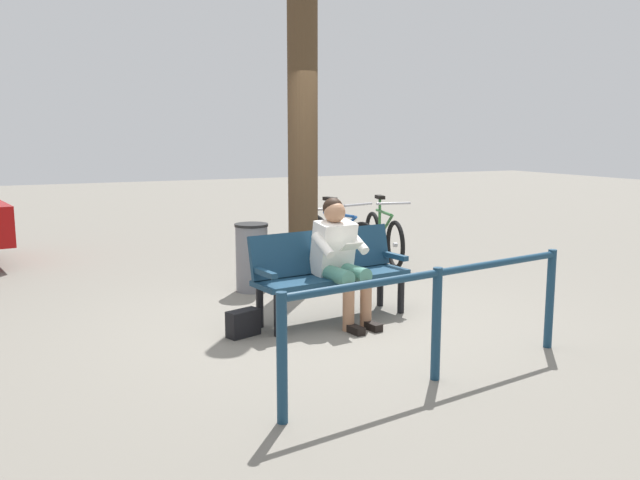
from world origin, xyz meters
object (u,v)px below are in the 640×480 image
Objects in this scene: handbag at (243,323)px; bicycle_silver at (383,237)px; bicycle_black at (306,245)px; litter_bin at (252,257)px; bicycle_green at (338,240)px; tree_trunk at (303,125)px; bench at (329,268)px; person_reading at (339,254)px.

handbag is 0.18× the size of bicycle_silver.
bicycle_silver is (-2.93, -2.48, 0.24)m from handbag.
bicycle_silver and bicycle_black have the same top height.
litter_bin is 2.43m from bicycle_silver.
handbag is at bearing -54.77° from bicycle_green.
bicycle_green is at bearing -133.77° from tree_trunk.
litter_bin is at bearing -85.69° from bench.
bicycle_black is (-0.37, -0.77, -1.55)m from tree_trunk.
tree_trunk reaches higher than person_reading.
bicycle_black is at bearing -80.48° from bicycle_green.
person_reading is at bearing -39.98° from bicycle_green.
person_reading is at bearing 79.63° from tree_trunk.
person_reading reaches higher than bench.
litter_bin is at bearing -8.98° from tree_trunk.
bench is at bearing -42.24° from bicycle_green.
bench is at bearing -167.47° from handbag.
bicycle_black is (-0.68, -2.08, -0.15)m from bench.
tree_trunk is at bearing -129.74° from handbag.
bicycle_green and bicycle_black have the same top height.
bench is 2.09× the size of litter_bin.
tree_trunk is at bearing -11.29° from bicycle_black.
tree_trunk reaches higher than litter_bin.
bench is at bearing -28.53° from bicycle_silver.
tree_trunk reaches higher than bicycle_green.
tree_trunk reaches higher than handbag.
handbag is at bearing 50.26° from tree_trunk.
tree_trunk reaches higher than bicycle_black.
litter_bin is (0.34, -1.57, -0.27)m from person_reading.
person_reading reaches higher than handbag.
person_reading is at bearing -176.98° from handbag.
bicycle_black is (-1.64, -2.29, 0.24)m from handbag.
bicycle_black is at bearing -69.22° from bicycle_silver.
bench is at bearing 76.84° from tree_trunk.
bicycle_silver reaches higher than handbag.
person_reading is 0.32× the size of tree_trunk.
bench is 1.00× the size of bicycle_silver.
bench is 1.00× the size of bicycle_green.
bicycle_green is (-1.59, -0.93, -0.04)m from litter_bin.
bicycle_green is (-1.29, -2.33, -0.15)m from bench.
bench is at bearing -84.84° from person_reading.
person_reading is 1.94m from tree_trunk.
bicycle_silver reaches higher than bench.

